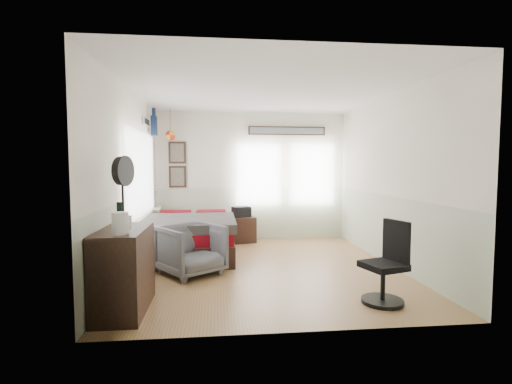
% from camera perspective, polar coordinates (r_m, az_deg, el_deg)
% --- Properties ---
extents(ground_plane, '(4.00, 4.50, 0.01)m').
position_cam_1_polar(ground_plane, '(5.87, 1.40, -11.59)').
color(ground_plane, olive).
extents(room_shell, '(4.02, 4.52, 2.71)m').
position_cam_1_polar(room_shell, '(5.83, 0.44, 4.39)').
color(room_shell, silver).
rests_on(room_shell, ground_plane).
extents(wall_decor, '(3.55, 1.32, 1.44)m').
position_cam_1_polar(wall_decor, '(7.59, -8.87, 7.95)').
color(wall_decor, black).
rests_on(wall_decor, room_shell).
extents(bed, '(1.55, 2.13, 0.68)m').
position_cam_1_polar(bed, '(6.72, -10.01, -6.69)').
color(bed, black).
rests_on(bed, ground_plane).
extents(dresser, '(0.48, 1.00, 0.90)m').
position_cam_1_polar(dresser, '(4.34, -19.62, -11.25)').
color(dresser, black).
rests_on(dresser, ground_plane).
extents(armchair, '(1.11, 1.11, 0.73)m').
position_cam_1_polar(armchair, '(5.51, -9.92, -8.71)').
color(armchair, '#505052').
rests_on(armchair, ground_plane).
extents(nightstand, '(0.61, 0.53, 0.53)m').
position_cam_1_polar(nightstand, '(7.70, -2.26, -5.78)').
color(nightstand, black).
rests_on(nightstand, ground_plane).
extents(task_chair, '(0.53, 0.53, 0.95)m').
position_cam_1_polar(task_chair, '(4.60, 19.48, -11.19)').
color(task_chair, black).
rests_on(task_chair, ground_plane).
extents(kettle, '(0.19, 0.16, 0.22)m').
position_cam_1_polar(kettle, '(3.92, -20.13, -4.54)').
color(kettle, silver).
rests_on(kettle, dresser).
extents(bottle, '(0.07, 0.07, 0.28)m').
position_cam_1_polar(bottle, '(4.38, -20.18, -3.26)').
color(bottle, black).
rests_on(bottle, dresser).
extents(stand_fan, '(0.17, 0.31, 0.79)m').
position_cam_1_polar(stand_fan, '(4.13, -19.75, 2.87)').
color(stand_fan, black).
rests_on(stand_fan, dresser).
extents(black_bag, '(0.41, 0.34, 0.21)m').
position_cam_1_polar(black_bag, '(7.65, -2.27, -3.06)').
color(black_bag, black).
rests_on(black_bag, nightstand).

